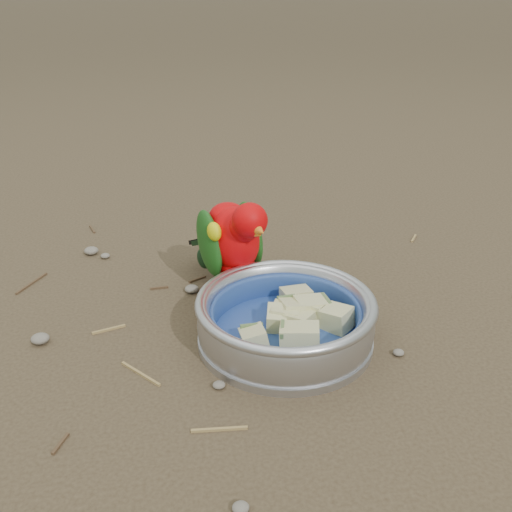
{
  "coord_description": "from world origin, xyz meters",
  "views": [
    {
      "loc": [
        -0.07,
        -0.55,
        0.4
      ],
      "look_at": [
        0.03,
        0.12,
        0.08
      ],
      "focal_mm": 40.0,
      "sensor_mm": 36.0,
      "label": 1
    }
  ],
  "objects": [
    {
      "name": "ground",
      "position": [
        0.0,
        0.0,
        0.0
      ],
      "size": [
        60.0,
        60.0,
        0.0
      ],
      "primitive_type": "plane",
      "color": "#463827"
    },
    {
      "name": "food_bowl",
      "position": [
        0.05,
        0.03,
        0.01
      ],
      "size": [
        0.22,
        0.22,
        0.02
      ],
      "primitive_type": "cylinder",
      "color": "#B2B2BA",
      "rests_on": "ground"
    },
    {
      "name": "bowl_wall",
      "position": [
        0.05,
        0.03,
        0.04
      ],
      "size": [
        0.22,
        0.22,
        0.04
      ],
      "primitive_type": null,
      "color": "#B2B2BA",
      "rests_on": "food_bowl"
    },
    {
      "name": "fruit_wedges",
      "position": [
        0.05,
        0.03,
        0.03
      ],
      "size": [
        0.13,
        0.13,
        0.03
      ],
      "primitive_type": null,
      "color": "#CBC688",
      "rests_on": "food_bowl"
    },
    {
      "name": "lory_parrot",
      "position": [
        0.0,
        0.16,
        0.07
      ],
      "size": [
        0.15,
        0.2,
        0.15
      ],
      "primitive_type": null,
      "rotation": [
        0.0,
        0.0,
        -2.75
      ],
      "color": "#C80306",
      "rests_on": "ground"
    },
    {
      "name": "ground_debris",
      "position": [
        0.0,
        0.1,
        0.0
      ],
      "size": [
        0.9,
        0.8,
        0.01
      ],
      "primitive_type": null,
      "color": "olive",
      "rests_on": "ground"
    }
  ]
}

